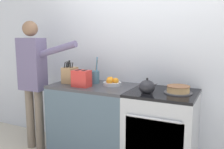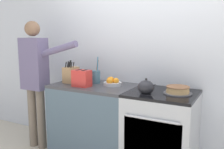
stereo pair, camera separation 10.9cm
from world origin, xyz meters
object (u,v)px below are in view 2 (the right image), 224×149
Objects in this scene: toaster at (82,78)px; person_baker at (35,74)px; stove_range at (161,133)px; layer_cake at (178,90)px; fruit_bowl at (112,82)px; utensil_crock at (96,76)px; knife_block at (71,75)px; tea_kettle at (146,87)px.

person_baker is (-0.75, 0.00, -0.00)m from toaster.
layer_cake is (0.16, 0.01, 0.50)m from stove_range.
layer_cake is 0.80m from fruit_bowl.
utensil_crock is (-0.88, 0.08, 0.55)m from stove_range.
layer_cake is at bearing -4.00° from utensil_crock.
layer_cake is 1.33× the size of fruit_bowl.
person_baker is at bearing 179.86° from toaster.
toaster is (-1.09, -0.17, 0.06)m from layer_cake.
utensil_crock is at bearing 20.21° from knife_block.
fruit_bowl is 1.06m from person_baker.
person_baker is at bearing -174.66° from stove_range.
tea_kettle is at bearing -22.89° from fruit_bowl.
tea_kettle is 1.55m from person_baker.
layer_cake is 0.33m from tea_kettle.
fruit_bowl is (0.55, 0.08, -0.06)m from knife_block.
stove_range is 1.10m from toaster.
tea_kettle is 0.79m from utensil_crock.
person_baker is at bearing -165.19° from knife_block.
utensil_crock is at bearing 176.00° from layer_cake.
stove_range is 1.31m from knife_block.
layer_cake is 1.02× the size of knife_block.
person_baker reaches higher than fruit_bowl.
fruit_bowl is (-0.80, 0.05, 0.00)m from layer_cake.
utensil_crock reaches higher than layer_cake.
fruit_bowl is (0.24, -0.03, -0.05)m from utensil_crock.
toaster is at bearing -26.91° from knife_block.
person_baker is (-0.49, -0.13, -0.01)m from knife_block.
utensil_crock is at bearing 174.49° from stove_range.
utensil_crock is (-1.04, 0.07, 0.05)m from layer_cake.
tea_kettle is 0.63× the size of utensil_crock.
toaster is at bearing -171.07° from layer_cake.
knife_block is at bearing -171.18° from fruit_bowl.
stove_range is 4.20× the size of fruit_bowl.
utensil_crock reaches higher than knife_block.
toaster reaches higher than fruit_bowl.
utensil_crock is 0.83m from person_baker.
person_baker reaches higher than utensil_crock.
layer_cake is at bearing 8.93° from toaster.
layer_cake is at bearing 31.16° from tea_kettle.
knife_block reaches higher than fruit_bowl.
knife_block is at bearing -159.79° from utensil_crock.
toaster is (-0.05, -0.24, 0.01)m from utensil_crock.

